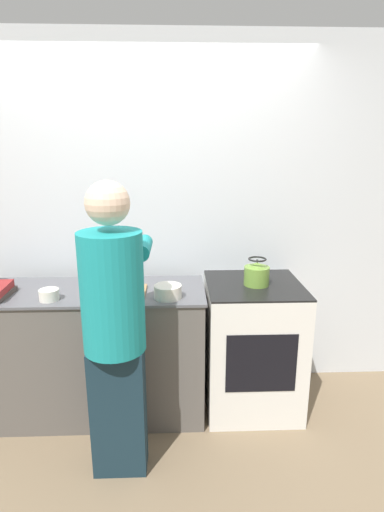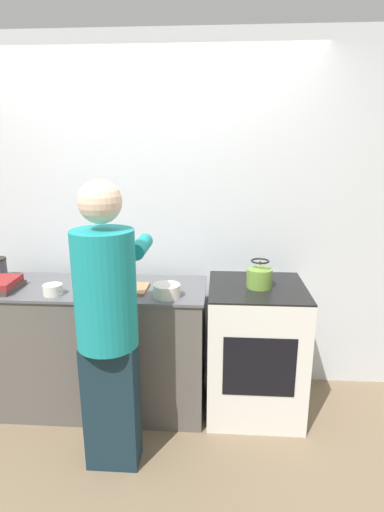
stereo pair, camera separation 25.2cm
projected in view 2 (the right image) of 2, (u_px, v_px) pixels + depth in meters
name	position (u px, v px, depth m)	size (l,w,h in m)	color
ground_plane	(134.00, 430.00, 2.66)	(12.00, 12.00, 0.00)	#7A664C
wall_back	(147.00, 219.00, 3.01)	(8.00, 0.05, 2.60)	silver
counter	(92.00, 347.00, 2.83)	(1.61, 0.57, 0.91)	#5B5651
oven	(255.00, 348.00, 2.80)	(0.65, 0.65, 0.92)	silver
person	(108.00, 320.00, 2.18)	(0.38, 0.61, 1.67)	#162C37
cutting_board	(118.00, 288.00, 2.65)	(0.38, 0.22, 0.02)	#A87A4C
knife	(119.00, 288.00, 2.62)	(0.19, 0.07, 0.01)	silver
kettle	(259.00, 276.00, 2.64)	(0.17, 0.17, 0.19)	olive
bowl_prep	(167.00, 291.00, 2.51)	(0.17, 0.17, 0.08)	silver
bowl_mixing	(53.00, 290.00, 2.55)	(0.12, 0.12, 0.07)	silver
book_stack	(2.00, 285.00, 2.63)	(0.21, 0.27, 0.08)	#423833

